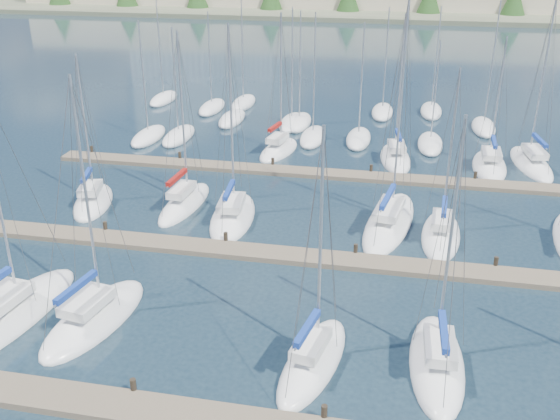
% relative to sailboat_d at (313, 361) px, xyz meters
% --- Properties ---
extents(ground, '(400.00, 400.00, 0.00)m').
position_rel_sailboat_d_xyz_m(ground, '(-3.03, 53.60, -0.19)').
color(ground, '#1E313D').
rests_on(ground, ground).
extents(dock_mid, '(44.00, 1.93, 1.10)m').
position_rel_sailboat_d_xyz_m(dock_mid, '(-3.03, 9.61, -0.04)').
color(dock_mid, '#6B5E4C').
rests_on(dock_mid, ground).
extents(dock_far, '(44.00, 1.93, 1.10)m').
position_rel_sailboat_d_xyz_m(dock_far, '(-3.03, 23.61, -0.04)').
color(dock_far, '#6B5E4C').
rests_on(dock_far, ground).
extents(sailboat_d, '(3.45, 7.26, 11.71)m').
position_rel_sailboat_d_xyz_m(sailboat_d, '(0.00, 0.00, 0.00)').
color(sailboat_d, white).
rests_on(sailboat_d, ground).
extents(sailboat_l, '(2.89, 7.48, 11.36)m').
position_rel_sailboat_d_xyz_m(sailboat_l, '(6.07, 14.24, -0.01)').
color(sailboat_l, white).
rests_on(sailboat_l, ground).
extents(sailboat_p, '(3.36, 7.61, 12.66)m').
position_rel_sailboat_d_xyz_m(sailboat_p, '(2.78, 28.42, -0.00)').
color(sailboat_p, white).
rests_on(sailboat_p, ground).
extents(sailboat_c, '(4.04, 8.05, 12.93)m').
position_rel_sailboat_d_xyz_m(sailboat_c, '(-11.18, 1.23, -0.01)').
color(sailboat_c, white).
rests_on(sailboat_c, ground).
extents(sailboat_r, '(3.59, 8.88, 14.08)m').
position_rel_sailboat_d_xyz_m(sailboat_r, '(13.86, 29.30, -0.00)').
color(sailboat_r, white).
rests_on(sailboat_r, ground).
extents(sailboat_e, '(2.60, 7.56, 12.12)m').
position_rel_sailboat_d_xyz_m(sailboat_e, '(5.45, 0.97, -0.00)').
color(sailboat_e, white).
rests_on(sailboat_e, ground).
extents(sailboat_o, '(3.54, 6.85, 12.51)m').
position_rel_sailboat_d_xyz_m(sailboat_o, '(-7.35, 28.54, 0.01)').
color(sailboat_o, white).
rests_on(sailboat_o, ground).
extents(sailboat_q, '(2.96, 7.70, 11.21)m').
position_rel_sailboat_d_xyz_m(sailboat_q, '(10.41, 28.06, -0.02)').
color(sailboat_q, white).
rests_on(sailboat_q, ground).
extents(sailboat_h, '(4.06, 6.90, 11.24)m').
position_rel_sailboat_d_xyz_m(sailboat_h, '(-18.03, 14.72, -0.01)').
color(sailboat_h, white).
rests_on(sailboat_h, ground).
extents(sailboat_k, '(4.33, 10.56, 15.28)m').
position_rel_sailboat_d_xyz_m(sailboat_k, '(2.77, 15.45, -0.01)').
color(sailboat_k, white).
rests_on(sailboat_k, ground).
extents(sailboat_b, '(4.21, 10.22, 13.47)m').
position_rel_sailboat_d_xyz_m(sailboat_b, '(-15.49, 0.56, -0.02)').
color(sailboat_b, white).
rests_on(sailboat_b, ground).
extents(sailboat_j, '(3.55, 8.23, 13.48)m').
position_rel_sailboat_d_xyz_m(sailboat_j, '(-7.63, 14.28, -0.01)').
color(sailboat_j, white).
rests_on(sailboat_j, ground).
extents(sailboat_i, '(2.66, 7.78, 12.71)m').
position_rel_sailboat_d_xyz_m(sailboat_i, '(-11.55, 15.72, 0.01)').
color(sailboat_i, white).
rests_on(sailboat_i, ground).
extents(distant_boats, '(36.93, 20.75, 13.30)m').
position_rel_sailboat_d_xyz_m(distant_boats, '(-7.37, 37.36, 0.10)').
color(distant_boats, '#9EA0A5').
rests_on(distant_boats, ground).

